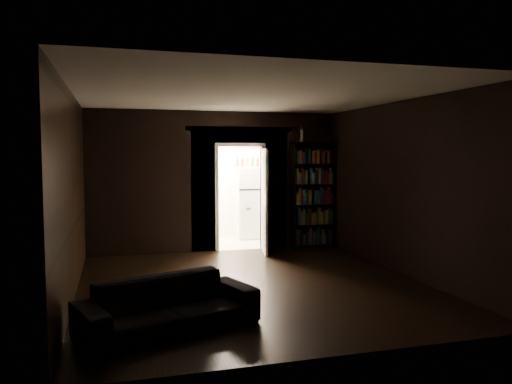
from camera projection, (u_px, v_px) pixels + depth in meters
ground at (253, 285)px, 7.42m from camera, size 5.50×5.50×0.00m
room_walls at (235, 170)px, 8.32m from camera, size 5.02×5.61×2.84m
kitchen_alcove at (228, 187)px, 11.18m from camera, size 2.20×1.80×2.60m
sofa at (169, 297)px, 5.49m from camera, size 2.12×1.44×0.75m
bookshelf at (312, 195)px, 10.37m from camera, size 0.94×0.47×2.20m
refrigerator at (251, 202)px, 11.60m from camera, size 0.85×0.81×1.65m
door at (265, 201)px, 9.80m from camera, size 0.22×0.84×2.05m
figurine at (302, 135)px, 10.27m from camera, size 0.11×0.11×0.29m
bottles at (248, 161)px, 11.47m from camera, size 0.70×0.25×0.28m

